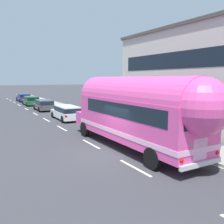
{
  "coord_description": "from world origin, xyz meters",
  "views": [
    {
      "loc": [
        -6.19,
        -11.2,
        3.99
      ],
      "look_at": [
        1.56,
        2.4,
        1.87
      ],
      "focal_mm": 39.57,
      "sensor_mm": 36.0,
      "label": 1
    }
  ],
  "objects_px": {
    "car_second": "(44,104)",
    "car_third": "(31,100)",
    "painted_bus": "(138,110)",
    "car_lead": "(67,112)",
    "car_fourth": "(24,97)"
  },
  "relations": [
    {
      "from": "car_second",
      "to": "car_third",
      "type": "distance_m",
      "value": 7.22
    },
    {
      "from": "car_lead",
      "to": "car_fourth",
      "type": "height_order",
      "value": "same"
    },
    {
      "from": "painted_bus",
      "to": "car_lead",
      "type": "height_order",
      "value": "painted_bus"
    },
    {
      "from": "car_second",
      "to": "car_third",
      "type": "relative_size",
      "value": 0.92
    },
    {
      "from": "car_second",
      "to": "painted_bus",
      "type": "bearing_deg",
      "value": -89.76
    },
    {
      "from": "painted_bus",
      "to": "car_lead",
      "type": "bearing_deg",
      "value": 89.68
    },
    {
      "from": "car_lead",
      "to": "car_third",
      "type": "height_order",
      "value": "same"
    },
    {
      "from": "painted_bus",
      "to": "car_fourth",
      "type": "bearing_deg",
      "value": 89.98
    },
    {
      "from": "car_third",
      "to": "car_second",
      "type": "bearing_deg",
      "value": -89.19
    },
    {
      "from": "car_second",
      "to": "car_fourth",
      "type": "distance_m",
      "value": 14.32
    },
    {
      "from": "car_lead",
      "to": "car_fourth",
      "type": "relative_size",
      "value": 1.1
    },
    {
      "from": "painted_bus",
      "to": "car_third",
      "type": "height_order",
      "value": "painted_bus"
    },
    {
      "from": "car_second",
      "to": "car_fourth",
      "type": "relative_size",
      "value": 0.97
    },
    {
      "from": "car_lead",
      "to": "car_fourth",
      "type": "bearing_deg",
      "value": 90.13
    },
    {
      "from": "car_lead",
      "to": "car_second",
      "type": "distance_m",
      "value": 8.12
    }
  ]
}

